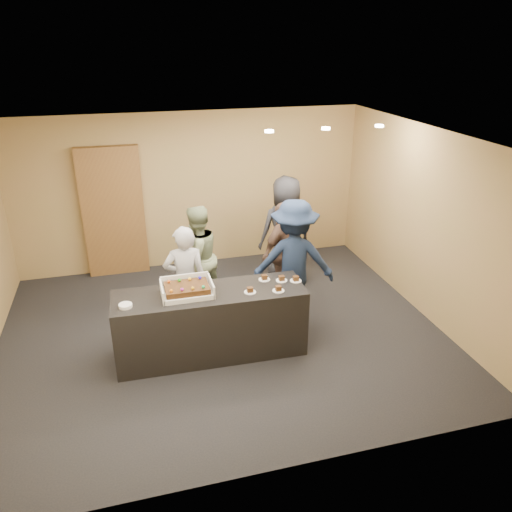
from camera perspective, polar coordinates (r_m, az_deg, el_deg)
name	(u,v)px	position (r m, az deg, el deg)	size (l,w,h in m)	color
room	(220,244)	(6.47, -4.15, 1.36)	(6.04, 6.00, 2.70)	black
serving_counter	(211,323)	(6.46, -5.19, -7.65)	(2.40, 0.70, 0.90)	black
storage_cabinet	(113,212)	(8.72, -15.98, 4.81)	(1.01, 0.15, 2.21)	brown
cake_box	(187,291)	(6.21, -7.91, -3.97)	(0.62, 0.43, 0.18)	white
sheet_cake	(187,288)	(6.16, -7.91, -3.63)	(0.53, 0.37, 0.11)	#3E240E
plate_stack	(125,306)	(6.07, -14.70, -5.51)	(0.16, 0.16, 0.04)	white
slice_a	(250,291)	(6.20, -0.69, -3.98)	(0.15, 0.15, 0.07)	white
slice_b	(264,278)	(6.51, 0.96, -2.54)	(0.15, 0.15, 0.07)	white
slice_c	(278,289)	(6.24, 2.57, -3.81)	(0.15, 0.15, 0.07)	white
slice_d	(282,279)	(6.49, 2.94, -2.64)	(0.15, 0.15, 0.07)	white
slice_e	(296,279)	(6.50, 4.57, -2.67)	(0.15, 0.15, 0.07)	white
person_server_grey	(186,281)	(6.79, -8.06, -2.88)	(0.58, 0.38, 1.58)	#AFAFB4
person_sage_man	(197,258)	(7.46, -6.77, -0.18)	(0.77, 0.60, 1.59)	gray
person_navy_man	(294,261)	(7.08, 4.33, -0.56)	(1.16, 0.67, 1.80)	#172541
person_brown_extra	(283,251)	(7.69, 3.14, 0.59)	(0.91, 0.38, 1.56)	brown
person_dark_suit	(286,230)	(8.21, 3.42, 3.00)	(0.88, 0.57, 1.79)	#242529
ceiling_spotlights	(326,128)	(7.02, 7.98, 14.24)	(1.72, 0.12, 0.03)	#FFEAC6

